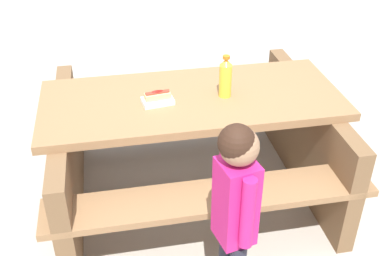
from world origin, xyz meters
name	(u,v)px	position (x,y,z in m)	size (l,w,h in m)	color
ground_plane	(192,193)	(0.00, 0.00, 0.00)	(30.00, 30.00, 0.00)	#ADA599
picnic_table	(192,139)	(0.00, 0.00, 0.44)	(1.94, 1.58, 0.75)	olive
soda_bottle	(225,78)	(-0.19, 0.05, 0.87)	(0.07, 0.07, 0.26)	yellow
hotdog_tray	(158,98)	(0.22, 0.02, 0.78)	(0.18, 0.12, 0.08)	white
child_in_coat	(235,203)	(0.08, 0.93, 0.71)	(0.18, 0.27, 1.12)	#262633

